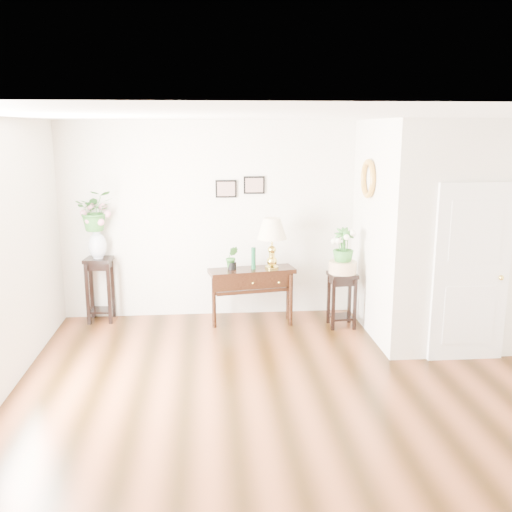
{
  "coord_description": "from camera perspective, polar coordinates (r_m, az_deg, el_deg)",
  "views": [
    {
      "loc": [
        -0.93,
        -5.36,
        2.68
      ],
      "look_at": [
        -0.35,
        1.3,
        1.19
      ],
      "focal_mm": 40.0,
      "sensor_mm": 36.0,
      "label": 1
    }
  ],
  "objects": [
    {
      "name": "lily_arrangement",
      "position": [
        8.14,
        -15.77,
        4.5
      ],
      "size": [
        0.58,
        0.52,
        0.57
      ],
      "primitive_type": "imported",
      "rotation": [
        0.0,
        0.0,
        0.17
      ],
      "color": "#2F6F29",
      "rests_on": "porcelain_vase"
    },
    {
      "name": "art_print_right",
      "position": [
        8.15,
        -0.18,
        7.1
      ],
      "size": [
        0.3,
        0.02,
        0.25
      ],
      "primitive_type": "cube",
      "color": "black",
      "rests_on": "wall_back"
    },
    {
      "name": "door",
      "position": [
        7.03,
        20.71,
        -1.64
      ],
      "size": [
        0.9,
        0.05,
        2.1
      ],
      "primitive_type": "cube",
      "color": "white",
      "rests_on": "floor"
    },
    {
      "name": "plant_stand_b",
      "position": [
        7.95,
        8.55,
        -4.36
      ],
      "size": [
        0.39,
        0.39,
        0.76
      ],
      "primitive_type": "cube",
      "rotation": [
        0.0,
        0.0,
        0.09
      ],
      "color": "black",
      "rests_on": "floor"
    },
    {
      "name": "narcissus",
      "position": [
        7.77,
        8.73,
        0.94
      ],
      "size": [
        0.3,
        0.3,
        0.5
      ],
      "primitive_type": "imported",
      "rotation": [
        0.0,
        0.0,
        -0.07
      ],
      "color": "#2F6F29",
      "rests_on": "ceramic_bowl"
    },
    {
      "name": "wall_back",
      "position": [
        8.26,
        1.54,
        3.67
      ],
      "size": [
        6.0,
        0.02,
        2.8
      ],
      "primitive_type": "cube",
      "color": "white",
      "rests_on": "ground"
    },
    {
      "name": "green_vase",
      "position": [
        7.84,
        -0.26,
        -0.09
      ],
      "size": [
        0.08,
        0.08,
        0.3
      ],
      "primitive_type": "cylinder",
      "rotation": [
        0.0,
        0.0,
        -0.37
      ],
      "color": "#124929",
      "rests_on": "console_table"
    },
    {
      "name": "partition",
      "position": [
        7.85,
        17.8,
        2.61
      ],
      "size": [
        1.8,
        1.95,
        2.8
      ],
      "primitive_type": "cube",
      "color": "white",
      "rests_on": "floor"
    },
    {
      "name": "porcelain_vase",
      "position": [
        8.22,
        -15.58,
        1.34
      ],
      "size": [
        0.33,
        0.33,
        0.44
      ],
      "primitive_type": null,
      "rotation": [
        0.0,
        0.0,
        -0.43
      ],
      "color": "silver",
      "rests_on": "plant_stand_a"
    },
    {
      "name": "wall_front",
      "position": [
        3.05,
        13.55,
        -12.59
      ],
      "size": [
        6.0,
        0.02,
        2.8
      ],
      "primitive_type": "cube",
      "color": "white",
      "rests_on": "ground"
    },
    {
      "name": "ceiling",
      "position": [
        5.44,
        4.99,
        13.82
      ],
      "size": [
        6.0,
        5.5,
        0.02
      ],
      "primitive_type": "cube",
      "color": "white",
      "rests_on": "ground"
    },
    {
      "name": "potted_plant",
      "position": [
        7.83,
        -2.43,
        -0.24
      ],
      "size": [
        0.18,
        0.15,
        0.31
      ],
      "primitive_type": "imported",
      "rotation": [
        0.0,
        0.0,
        -0.06
      ],
      "color": "#2F6F29",
      "rests_on": "console_table"
    },
    {
      "name": "console_table",
      "position": [
        7.98,
        -0.42,
        -4.04
      ],
      "size": [
        1.23,
        0.59,
        0.79
      ],
      "primitive_type": "cube",
      "rotation": [
        0.0,
        0.0,
        0.18
      ],
      "color": "black",
      "rests_on": "floor"
    },
    {
      "name": "plant_stand_a",
      "position": [
        8.37,
        -15.31,
        -3.25
      ],
      "size": [
        0.39,
        0.39,
        0.92
      ],
      "primitive_type": "cube",
      "rotation": [
        0.0,
        0.0,
        -0.11
      ],
      "color": "black",
      "rests_on": "floor"
    },
    {
      "name": "table_lamp",
      "position": [
        7.83,
        1.6,
        1.23
      ],
      "size": [
        0.43,
        0.43,
        0.72
      ],
      "primitive_type": "cube",
      "rotation": [
        0.0,
        0.0,
        -0.05
      ],
      "color": "gold",
      "rests_on": "console_table"
    },
    {
      "name": "wall_ornament",
      "position": [
        7.58,
        11.14,
        7.59
      ],
      "size": [
        0.07,
        0.51,
        0.51
      ],
      "primitive_type": "torus",
      "rotation": [
        0.0,
        1.57,
        0.0
      ],
      "color": "gold",
      "rests_on": "partition"
    },
    {
      "name": "art_print_left",
      "position": [
        8.13,
        -3.01,
        6.72
      ],
      "size": [
        0.3,
        0.02,
        0.25
      ],
      "primitive_type": "cube",
      "color": "black",
      "rests_on": "wall_back"
    },
    {
      "name": "floor",
      "position": [
        6.06,
        4.47,
        -13.69
      ],
      "size": [
        6.0,
        5.5,
        0.02
      ],
      "primitive_type": "cube",
      "color": "brown",
      "rests_on": "ground"
    },
    {
      "name": "ceramic_bowl",
      "position": [
        7.83,
        8.66,
        -1.14
      ],
      "size": [
        0.48,
        0.48,
        0.17
      ],
      "primitive_type": "cylinder",
      "rotation": [
        0.0,
        0.0,
        0.32
      ],
      "color": "beige",
      "rests_on": "plant_stand_b"
    }
  ]
}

